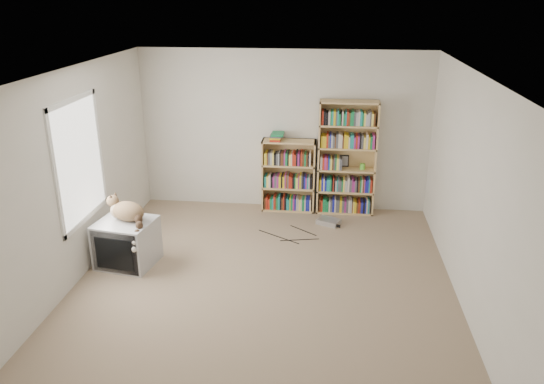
# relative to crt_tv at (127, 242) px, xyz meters

# --- Properties ---
(floor) EXTENTS (4.50, 5.00, 0.01)m
(floor) POSITION_rel_crt_tv_xyz_m (1.80, -0.31, -0.29)
(floor) COLOR tan
(floor) RESTS_ON ground
(wall_back) EXTENTS (4.50, 0.02, 2.50)m
(wall_back) POSITION_rel_crt_tv_xyz_m (1.80, 2.19, 0.96)
(wall_back) COLOR beige
(wall_back) RESTS_ON floor
(wall_front) EXTENTS (4.50, 0.02, 2.50)m
(wall_front) POSITION_rel_crt_tv_xyz_m (1.80, -2.81, 0.96)
(wall_front) COLOR beige
(wall_front) RESTS_ON floor
(wall_left) EXTENTS (0.02, 5.00, 2.50)m
(wall_left) POSITION_rel_crt_tv_xyz_m (-0.45, -0.31, 0.96)
(wall_left) COLOR beige
(wall_left) RESTS_ON floor
(wall_right) EXTENTS (0.02, 5.00, 2.50)m
(wall_right) POSITION_rel_crt_tv_xyz_m (4.05, -0.31, 0.96)
(wall_right) COLOR beige
(wall_right) RESTS_ON floor
(ceiling) EXTENTS (4.50, 5.00, 0.02)m
(ceiling) POSITION_rel_crt_tv_xyz_m (1.80, -0.31, 2.21)
(ceiling) COLOR white
(ceiling) RESTS_ON wall_back
(window) EXTENTS (0.02, 1.22, 1.52)m
(window) POSITION_rel_crt_tv_xyz_m (-0.44, -0.11, 1.11)
(window) COLOR white
(window) RESTS_ON wall_left
(crt_tv) EXTENTS (0.77, 0.71, 0.59)m
(crt_tv) POSITION_rel_crt_tv_xyz_m (0.00, 0.00, 0.00)
(crt_tv) COLOR #ADAEB0
(crt_tv) RESTS_ON floor
(cat) EXTENTS (0.62, 0.64, 0.54)m
(cat) POSITION_rel_crt_tv_xyz_m (0.06, -0.01, 0.39)
(cat) COLOR #3A2618
(cat) RESTS_ON crt_tv
(bookcase_tall) EXTENTS (0.89, 0.30, 1.78)m
(bookcase_tall) POSITION_rel_crt_tv_xyz_m (2.79, 2.05, 0.55)
(bookcase_tall) COLOR tan
(bookcase_tall) RESTS_ON floor
(bookcase_short) EXTENTS (0.83, 0.30, 1.14)m
(bookcase_short) POSITION_rel_crt_tv_xyz_m (1.90, 2.05, 0.23)
(bookcase_short) COLOR tan
(bookcase_short) RESTS_ON floor
(book_stack) EXTENTS (0.21, 0.27, 0.12)m
(book_stack) POSITION_rel_crt_tv_xyz_m (1.71, 2.03, 0.91)
(book_stack) COLOR #AE2617
(book_stack) RESTS_ON bookcase_short
(green_mug) EXTENTS (0.08, 0.08, 0.09)m
(green_mug) POSITION_rel_crt_tv_xyz_m (3.04, 2.03, 0.48)
(green_mug) COLOR #5FC939
(green_mug) RESTS_ON bookcase_tall
(framed_print) EXTENTS (0.14, 0.05, 0.18)m
(framed_print) POSITION_rel_crt_tv_xyz_m (2.76, 2.13, 0.52)
(framed_print) COLOR black
(framed_print) RESTS_ON bookcase_tall
(dvd_player) EXTENTS (0.39, 0.34, 0.07)m
(dvd_player) POSITION_rel_crt_tv_xyz_m (2.55, 1.53, -0.26)
(dvd_player) COLOR #BABAC0
(dvd_player) RESTS_ON floor
(wall_outlet) EXTENTS (0.01, 0.08, 0.13)m
(wall_outlet) POSITION_rel_crt_tv_xyz_m (-0.44, 0.34, 0.03)
(wall_outlet) COLOR silver
(wall_outlet) RESTS_ON wall_left
(floor_cables) EXTENTS (1.20, 0.70, 0.01)m
(floor_cables) POSITION_rel_crt_tv_xyz_m (1.73, 1.08, -0.29)
(floor_cables) COLOR black
(floor_cables) RESTS_ON floor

